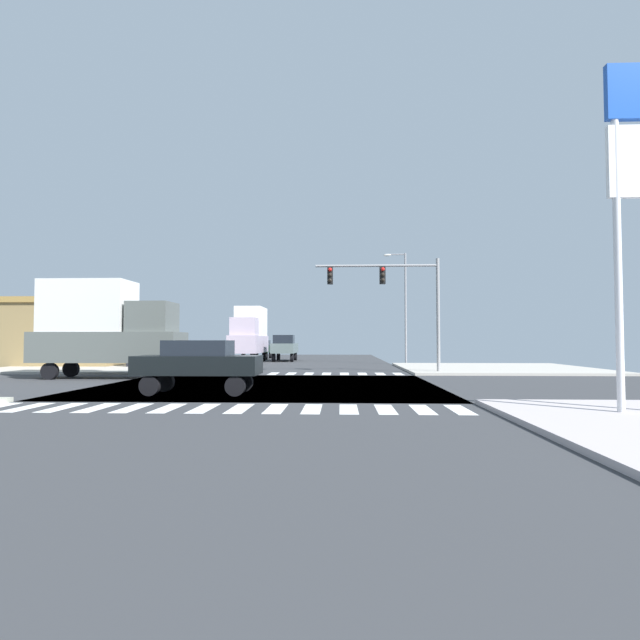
# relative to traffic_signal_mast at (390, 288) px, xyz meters

# --- Properties ---
(ground) EXTENTS (90.00, 90.00, 0.05)m
(ground) POSITION_rel_traffic_signal_mast_xyz_m (-5.86, -7.71, -4.89)
(ground) COLOR #343639
(sidewalk_corner_ne) EXTENTS (12.00, 12.00, 0.14)m
(sidewalk_corner_ne) POSITION_rel_traffic_signal_mast_xyz_m (7.14, 4.29, -4.79)
(sidewalk_corner_ne) COLOR #B2ADA3
(sidewalk_corner_ne) RESTS_ON ground
(sidewalk_corner_nw) EXTENTS (12.00, 12.00, 0.14)m
(sidewalk_corner_nw) POSITION_rel_traffic_signal_mast_xyz_m (-18.86, 4.29, -4.79)
(sidewalk_corner_nw) COLOR #B7B1A7
(sidewalk_corner_nw) RESTS_ON ground
(crosswalk_near) EXTENTS (13.50, 2.00, 0.01)m
(crosswalk_near) POSITION_rel_traffic_signal_mast_xyz_m (-6.11, -15.01, -4.86)
(crosswalk_near) COLOR silver
(crosswalk_near) RESTS_ON ground
(crosswalk_far) EXTENTS (13.50, 2.00, 0.01)m
(crosswalk_far) POSITION_rel_traffic_signal_mast_xyz_m (-6.11, -0.41, -4.86)
(crosswalk_far) COLOR silver
(crosswalk_far) RESTS_ON ground
(traffic_signal_mast) EXTENTS (7.08, 0.55, 6.55)m
(traffic_signal_mast) POSITION_rel_traffic_signal_mast_xyz_m (0.00, 0.00, 0.00)
(traffic_signal_mast) COLOR gray
(traffic_signal_mast) RESTS_ON ground
(street_lamp) EXTENTS (1.78, 0.32, 8.73)m
(street_lamp) POSITION_rel_traffic_signal_mast_xyz_m (2.05, 10.78, 0.31)
(street_lamp) COLOR gray
(street_lamp) RESTS_ON ground
(bank_building) EXTENTS (16.40, 8.78, 4.82)m
(bank_building) POSITION_rel_traffic_signal_mast_xyz_m (-25.60, 8.23, -2.44)
(bank_building) COLOR olive
(bank_building) RESTS_ON ground
(box_truck_nearside_1) EXTENTS (2.40, 7.20, 4.85)m
(box_truck_nearside_1) POSITION_rel_traffic_signal_mast_xyz_m (-10.86, 15.47, -2.30)
(box_truck_nearside_1) COLOR black
(box_truck_nearside_1) RESTS_ON ground
(sedan_crossing_1) EXTENTS (1.80, 4.30, 1.88)m
(sedan_crossing_1) POSITION_rel_traffic_signal_mast_xyz_m (-10.86, 22.25, -3.74)
(sedan_crossing_1) COLOR black
(sedan_crossing_1) RESTS_ON ground
(box_truck_queued_2) EXTENTS (7.20, 2.40, 4.85)m
(box_truck_queued_2) POSITION_rel_traffic_signal_mast_xyz_m (-14.52, -4.21, -2.30)
(box_truck_queued_2) COLOR black
(box_truck_queued_2) RESTS_ON ground
(sedan_leading_2) EXTENTS (4.30, 1.80, 1.88)m
(sedan_leading_2) POSITION_rel_traffic_signal_mast_xyz_m (-7.83, -11.21, -3.74)
(sedan_leading_2) COLOR black
(sedan_leading_2) RESTS_ON ground
(pickup_trailing_1) EXTENTS (2.00, 5.10, 2.35)m
(pickup_trailing_1) POSITION_rel_traffic_signal_mast_xyz_m (-7.86, 16.65, -3.57)
(pickup_trailing_1) COLOR black
(pickup_trailing_1) RESTS_ON ground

